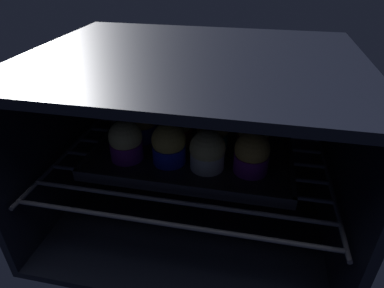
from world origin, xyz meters
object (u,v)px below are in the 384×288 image
Objects in this scene: muffin_row0_col2 at (207,151)px; muffin_row0_col0 at (126,141)px; muffin_row1_col1 at (177,127)px; muffin_row1_col3 at (253,132)px; muffin_row1_col2 at (213,131)px; muffin_row0_col1 at (169,144)px; muffin_row1_col0 at (141,122)px; muffin_row0_col3 at (252,154)px; baking_tray at (192,155)px.

muffin_row0_col0 is at bearing -179.92° from muffin_row0_col2.
muffin_row0_col2 is 11.20cm from muffin_row1_col1.
muffin_row1_col2 is at bearing -175.33° from muffin_row1_col3.
muffin_row1_col0 is at bearing 137.11° from muffin_row0_col1.
muffin_row0_col3 is (8.18, 0.50, 0.22)cm from muffin_row0_col2.
muffin_row1_col0 reaches higher than muffin_row0_col3.
muffin_row1_col3 is (24.20, 8.64, -0.03)cm from muffin_row0_col0.
baking_tray is 13.38cm from muffin_row1_col3.
muffin_row1_col0 reaches higher than muffin_row1_col3.
muffin_row0_col1 is 1.04× the size of muffin_row1_col2.
muffin_row1_col3 is (8.05, 8.61, 0.29)cm from muffin_row0_col2.
muffin_row0_col0 is at bearing -92.88° from muffin_row1_col0.
muffin_row0_col2 is 0.97× the size of muffin_row1_col2.
baking_tray is 6.95cm from muffin_row0_col1.
muffin_row0_col3 is 11.19cm from muffin_row1_col2.
muffin_row1_col2 is at bearing -0.26° from muffin_row1_col0.
muffin_row0_col1 is 15.76cm from muffin_row0_col3.
muffin_row0_col0 is 1.02× the size of muffin_row1_col2.
muffin_row1_col3 is at bearing 2.15° from muffin_row1_col1.
muffin_row1_col1 is at bearing 44.01° from muffin_row0_col0.
muffin_row0_col2 is at bearing -3.22° from muffin_row0_col1.
muffin_row0_col2 is 17.67cm from muffin_row1_col0.
muffin_row0_col1 is 0.98× the size of muffin_row1_col0.
muffin_row0_col3 is at bearing -41.72° from muffin_row1_col2.
muffin_row0_col3 is at bearing 0.25° from muffin_row0_col1.
muffin_row1_col3 is (8.22, 0.67, 0.17)cm from muffin_row1_col2.
muffin_row0_col1 is at bearing -134.58° from muffin_row1_col2.
muffin_row1_col3 is at bearing 46.92° from muffin_row0_col2.
muffin_row0_col2 is 0.92× the size of muffin_row1_col0.
muffin_row0_col1 reaches higher than muffin_row0_col3.
muffin_row1_col3 is (15.88, 0.60, 0.05)cm from muffin_row1_col1.
muffin_row1_col0 is 7.92cm from muffin_row1_col1.
muffin_row1_col0 is 1.03× the size of muffin_row1_col3.
muffin_row1_col2 is 0.98× the size of muffin_row1_col3.
muffin_row0_col1 is at bearing -134.23° from baking_tray.
muffin_row1_col1 is (7.92, 0.01, -0.22)cm from muffin_row1_col0.
baking_tray is 6.66cm from muffin_row1_col2.
muffin_row0_col2 is at bearing -48.10° from baking_tray.
muffin_row0_col0 is 24.33cm from muffin_row0_col3.
muffin_row0_col3 is at bearing -89.11° from muffin_row1_col3.
muffin_row1_col2 is (-8.35, 7.45, -0.11)cm from muffin_row0_col3.
muffin_row0_col2 is at bearing 0.08° from muffin_row0_col0.
muffin_row1_col0 reaches higher than muffin_row1_col2.
muffin_row0_col0 reaches higher than muffin_row1_col2.
muffin_row1_col0 reaches higher than muffin_row0_col2.
muffin_row0_col0 is 11.57cm from muffin_row1_col1.
baking_tray is 13.27cm from muffin_row1_col0.
muffin_row0_col2 is at bearing -133.08° from muffin_row1_col3.
muffin_row1_col1 is at bearing -177.85° from muffin_row1_col3.
muffin_row0_col0 reaches higher than baking_tray.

